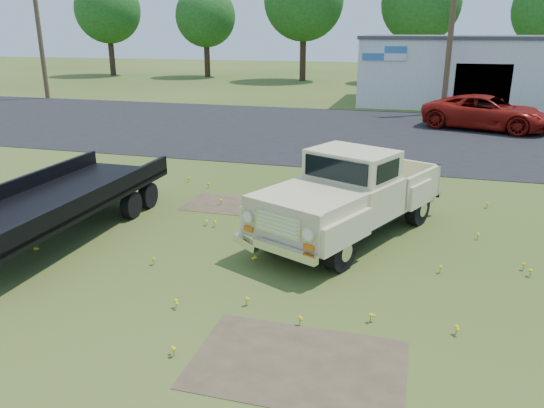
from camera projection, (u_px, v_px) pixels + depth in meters
The scene contains 14 objects.
ground at pixel (259, 266), 10.65m from camera, with size 140.00×140.00×0.00m, color #364C18.
asphalt_lot at pixel (355, 133), 24.35m from camera, with size 90.00×14.00×0.02m, color black.
dirt_patch_a at pixel (298, 364), 7.52m from camera, with size 3.00×2.00×0.01m, color #493A27.
dirt_patch_b at pixel (227, 204), 14.36m from camera, with size 2.20×1.60×0.01m, color #493A27.
commercial_building at pixel (478, 70), 33.10m from camera, with size 14.20×8.20×4.15m.
utility_pole_west at pixel (39, 28), 34.99m from camera, with size 1.60×0.30×9.00m.
utility_pole_mid at pixel (451, 27), 28.27m from camera, with size 1.60×0.30×9.00m.
treeline_a at pixel (108, 10), 52.45m from camera, with size 6.40×6.40×9.52m.
treeline_b at pixel (206, 17), 50.98m from camera, with size 5.76×5.76×8.57m.
treeline_c at pixel (304, 0), 46.62m from camera, with size 7.04×7.04×10.47m.
treeline_d at pixel (421, 3), 45.05m from camera, with size 6.72×6.72×10.00m.
vintage_pickup_truck at pixel (351, 194), 11.89m from camera, with size 2.16×5.55×2.01m, color beige, non-canonical shape.
flatbed_trailer at pixel (55, 195), 11.96m from camera, with size 2.34×7.01×1.91m, color black, non-canonical shape.
red_pickup at pixel (486, 113), 24.84m from camera, with size 2.62×5.68×1.58m, color maroon.
Camera 1 is at (2.90, -9.28, 4.52)m, focal length 35.00 mm.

